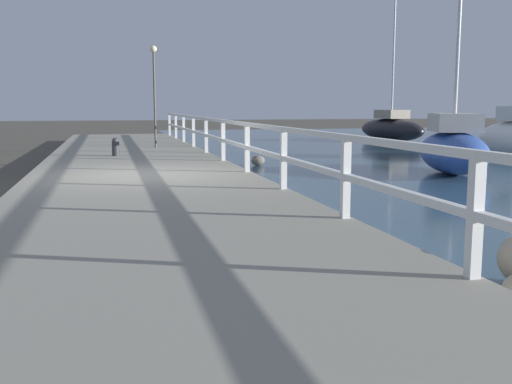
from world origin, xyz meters
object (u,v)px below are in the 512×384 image
(mooring_bollard, at_px, (116,147))
(sailboat_blue, at_px, (453,149))
(dock_lamp, at_px, (154,79))
(sailboat_black, at_px, (391,128))

(mooring_bollard, distance_m, sailboat_blue, 9.01)
(dock_lamp, xyz_separation_m, sailboat_blue, (6.93, -6.58, -1.92))
(dock_lamp, relative_size, sailboat_blue, 0.50)
(dock_lamp, bearing_deg, mooring_bollard, -114.06)
(mooring_bollard, height_order, dock_lamp, dock_lamp)
(sailboat_black, bearing_deg, mooring_bollard, -151.00)
(dock_lamp, distance_m, sailboat_black, 13.65)
(sailboat_black, bearing_deg, dock_lamp, -157.89)
(mooring_bollard, relative_size, dock_lamp, 0.15)
(mooring_bollard, distance_m, sailboat_black, 16.25)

